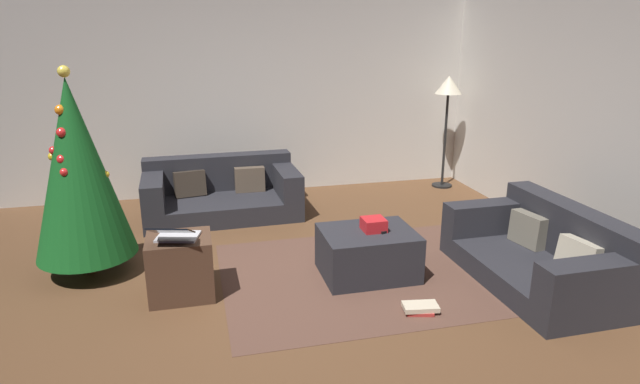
{
  "coord_description": "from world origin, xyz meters",
  "views": [
    {
      "loc": [
        -0.68,
        -3.93,
        2.13
      ],
      "look_at": [
        0.39,
        0.44,
        0.75
      ],
      "focal_mm": 29.73,
      "sensor_mm": 36.0,
      "label": 1
    }
  ],
  "objects": [
    {
      "name": "couch_right",
      "position": [
        2.25,
        -0.25,
        0.25
      ],
      "size": [
        0.96,
        1.69,
        0.66
      ],
      "rotation": [
        0.0,
        0.0,
        1.58
      ],
      "color": "#26262B",
      "rests_on": "ground_plane"
    },
    {
      "name": "christmas_tree",
      "position": [
        -1.67,
        0.87,
        0.97
      ],
      "size": [
        0.86,
        0.86,
        1.85
      ],
      "color": "brown",
      "rests_on": "ground_plane"
    },
    {
      "name": "area_rug",
      "position": [
        0.78,
        0.23,
        0.0
      ],
      "size": [
        2.6,
        2.0,
        0.01
      ],
      "primitive_type": "cube",
      "color": "brown",
      "rests_on": "ground_plane"
    },
    {
      "name": "rear_partition",
      "position": [
        0.0,
        3.14,
        1.3
      ],
      "size": [
        6.4,
        0.12,
        2.6
      ],
      "primitive_type": "cube",
      "color": "beige",
      "rests_on": "ground_plane"
    },
    {
      "name": "corner_partition",
      "position": [
        3.14,
        0.0,
        1.3
      ],
      "size": [
        0.12,
        6.4,
        2.6
      ],
      "primitive_type": "cube",
      "color": "beige",
      "rests_on": "ground_plane"
    },
    {
      "name": "book_stack",
      "position": [
        0.97,
        -0.51,
        0.03
      ],
      "size": [
        0.29,
        0.25,
        0.07
      ],
      "color": "#B7332D",
      "rests_on": "ground_plane"
    },
    {
      "name": "laptop",
      "position": [
        -0.87,
        0.16,
        0.57
      ],
      "size": [
        0.42,
        0.47,
        0.18
      ],
      "color": "silver",
      "rests_on": "side_table"
    },
    {
      "name": "corner_lamp",
      "position": [
        2.72,
        2.68,
        1.31
      ],
      "size": [
        0.36,
        0.36,
        1.54
      ],
      "color": "black",
      "rests_on": "ground_plane"
    },
    {
      "name": "side_table",
      "position": [
        -0.85,
        0.22,
        0.26
      ],
      "size": [
        0.52,
        0.44,
        0.52
      ],
      "primitive_type": "cube",
      "color": "#4C3323",
      "rests_on": "ground_plane"
    },
    {
      "name": "ground_plane",
      "position": [
        0.0,
        0.0,
        0.0
      ],
      "size": [
        6.4,
        6.4,
        0.0
      ],
      "primitive_type": "plane",
      "color": "brown"
    },
    {
      "name": "ottoman",
      "position": [
        0.78,
        0.23,
        0.21
      ],
      "size": [
        0.82,
        0.65,
        0.42
      ],
      "primitive_type": "cube",
      "color": "#26262B",
      "rests_on": "ground_plane"
    },
    {
      "name": "couch_left",
      "position": [
        -0.39,
        2.25,
        0.26
      ],
      "size": [
        1.81,
        1.01,
        0.66
      ],
      "rotation": [
        0.0,
        0.0,
        3.17
      ],
      "color": "#26262B",
      "rests_on": "ground_plane"
    },
    {
      "name": "gift_box",
      "position": [
        0.83,
        0.23,
        0.48
      ],
      "size": [
        0.2,
        0.2,
        0.11
      ],
      "primitive_type": "cube",
      "rotation": [
        0.0,
        0.0,
        0.02
      ],
      "color": "red",
      "rests_on": "ottoman"
    },
    {
      "name": "tv_remote",
      "position": [
        0.87,
        0.2,
        0.43
      ],
      "size": [
        0.1,
        0.17,
        0.02
      ],
      "primitive_type": "cube",
      "rotation": [
        0.0,
        0.0,
        0.33
      ],
      "color": "black",
      "rests_on": "ottoman"
    }
  ]
}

